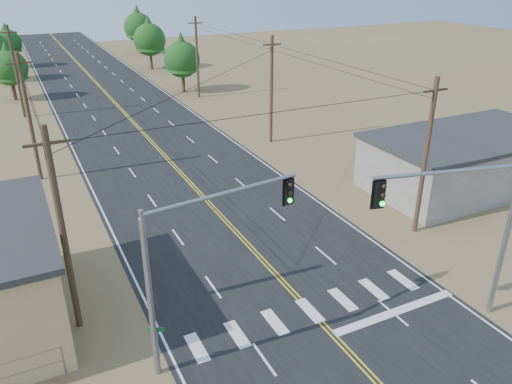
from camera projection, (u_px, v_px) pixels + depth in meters
road at (174, 166)px, 42.88m from camera, size 15.00×200.00×0.02m
building_right at (466, 161)px, 38.32m from camera, size 15.00×8.00×4.00m
utility_pole_left_near at (63, 232)px, 21.85m from camera, size 1.80×0.30×10.00m
utility_pole_left_mid at (29, 117)px, 38.14m from camera, size 1.80×0.30×10.00m
utility_pole_left_far at (16, 71)px, 54.43m from camera, size 1.80×0.30×10.00m
utility_pole_right_near at (425, 157)px, 30.33m from camera, size 1.80×0.30×10.00m
utility_pole_right_mid at (271, 89)px, 46.62m from camera, size 1.80×0.30×10.00m
utility_pole_right_far at (197, 57)px, 62.91m from camera, size 1.80×0.30×10.00m
signal_mast_left at (196, 252)px, 20.02m from camera, size 7.07×1.08×7.73m
signal_mast_right at (471, 218)px, 22.24m from camera, size 6.96×1.96×8.08m
street_sign at (158, 342)px, 20.68m from camera, size 0.64×0.27×2.29m
tree_left_near at (9, 64)px, 61.81m from camera, size 4.40×4.40×7.33m
tree_left_far at (7, 40)px, 81.68m from camera, size 4.36×4.36×7.26m
tree_right_near at (182, 56)px, 65.59m from camera, size 4.72×4.72×7.86m
tree_right_mid at (149, 36)px, 80.02m from camera, size 5.12×5.12×8.53m
tree_right_far at (138, 24)px, 94.31m from camera, size 5.33×5.33×8.88m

